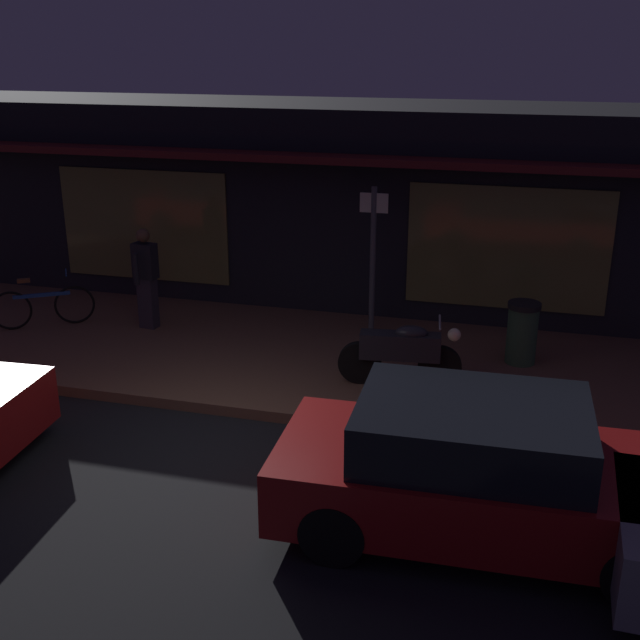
# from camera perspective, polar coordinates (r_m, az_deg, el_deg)

# --- Properties ---
(ground_plane) EXTENTS (60.00, 60.00, 0.00)m
(ground_plane) POSITION_cam_1_polar(r_m,az_deg,el_deg) (9.69, -8.27, -9.56)
(ground_plane) COLOR black
(sidewalk_slab) EXTENTS (18.00, 4.00, 0.15)m
(sidewalk_slab) POSITION_cam_1_polar(r_m,az_deg,el_deg) (12.18, -2.82, -2.63)
(sidewalk_slab) COLOR brown
(sidewalk_slab) RESTS_ON ground_plane
(storefront_building) EXTENTS (18.00, 3.30, 3.60)m
(storefront_building) POSITION_cam_1_polar(r_m,az_deg,el_deg) (14.81, 1.09, 8.44)
(storefront_building) COLOR black
(storefront_building) RESTS_ON ground_plane
(motorcycle) EXTENTS (1.70, 0.55, 0.97)m
(motorcycle) POSITION_cam_1_polar(r_m,az_deg,el_deg) (10.88, 5.96, -2.28)
(motorcycle) COLOR black
(motorcycle) RESTS_ON sidewalk_slab
(bicycle_parked) EXTENTS (1.42, 0.94, 0.91)m
(bicycle_parked) POSITION_cam_1_polar(r_m,az_deg,el_deg) (13.86, -19.35, 0.96)
(bicycle_parked) COLOR black
(bicycle_parked) RESTS_ON sidewalk_slab
(person_photographer) EXTENTS (0.41, 0.62, 1.67)m
(person_photographer) POSITION_cam_1_polar(r_m,az_deg,el_deg) (13.20, -12.43, 3.09)
(person_photographer) COLOR #28232D
(person_photographer) RESTS_ON sidewalk_slab
(sign_post) EXTENTS (0.44, 0.09, 2.40)m
(sign_post) POSITION_cam_1_polar(r_m,az_deg,el_deg) (12.49, 3.83, 4.87)
(sign_post) COLOR #47474C
(sign_post) RESTS_ON sidewalk_slab
(trash_bin) EXTENTS (0.48, 0.48, 0.93)m
(trash_bin) POSITION_cam_1_polar(r_m,az_deg,el_deg) (11.96, 14.36, -0.87)
(trash_bin) COLOR #2D4C33
(trash_bin) RESTS_ON sidewalk_slab
(parked_car_far) EXTENTS (4.15, 1.88, 1.42)m
(parked_car_far) POSITION_cam_1_polar(r_m,az_deg,el_deg) (8.02, 11.49, -10.65)
(parked_car_far) COLOR black
(parked_car_far) RESTS_ON ground_plane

